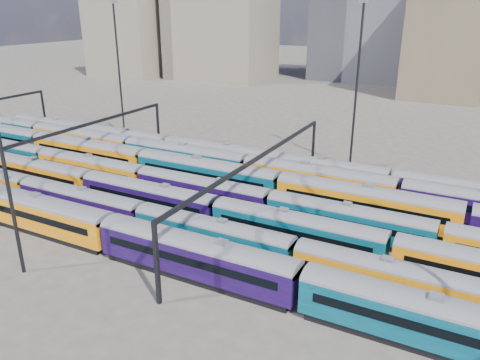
% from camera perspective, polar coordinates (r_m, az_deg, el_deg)
% --- Properties ---
extents(ground, '(500.00, 500.00, 0.00)m').
position_cam_1_polar(ground, '(62.59, -6.14, -2.79)').
color(ground, '#453E3A').
rests_on(ground, ground).
extents(rake_0, '(127.42, 3.11, 5.24)m').
position_cam_1_polar(rake_0, '(50.91, -15.68, -5.76)').
color(rake_0, black).
rests_on(rake_0, ground).
extents(rake_1, '(130.08, 2.72, 4.56)m').
position_cam_1_polar(rake_1, '(60.32, -18.87, -2.28)').
color(rake_1, black).
rests_on(rake_1, ground).
extents(rake_2, '(117.58, 2.87, 4.82)m').
position_cam_1_polar(rake_2, '(54.21, -2.88, -3.57)').
color(rake_2, black).
rests_on(rake_2, ground).
extents(rake_3, '(114.89, 2.80, 4.71)m').
position_cam_1_polar(rake_3, '(66.03, -11.80, 0.45)').
color(rake_3, black).
rests_on(rake_3, ground).
extents(rake_4, '(154.99, 3.24, 5.46)m').
position_cam_1_polar(rake_4, '(65.64, -4.10, 1.09)').
color(rake_4, black).
rests_on(rake_4, ground).
extents(rake_5, '(128.91, 3.14, 5.30)m').
position_cam_1_polar(rake_5, '(68.05, 0.80, 1.78)').
color(rake_5, black).
rests_on(rake_5, ground).
extents(rake_6, '(92.69, 2.72, 4.56)m').
position_cam_1_polar(rake_6, '(76.17, -3.09, 3.50)').
color(rake_6, black).
rests_on(rake_6, ground).
extents(gantry_1, '(0.35, 40.35, 8.03)m').
position_cam_1_polar(gantry_1, '(72.99, -19.61, 5.16)').
color(gantry_1, black).
rests_on(gantry_1, ground).
extents(gantry_2, '(0.35, 40.35, 8.03)m').
position_cam_1_polar(gantry_2, '(55.50, 2.25, 1.74)').
color(gantry_2, black).
rests_on(gantry_2, ground).
extents(mast_1, '(1.40, 0.50, 25.60)m').
position_cam_1_polar(mast_1, '(94.06, -14.59, 13.36)').
color(mast_1, black).
rests_on(mast_1, ground).
extents(mast_3, '(1.40, 0.50, 25.60)m').
position_cam_1_polar(mast_3, '(74.40, 14.09, 11.67)').
color(mast_3, black).
rests_on(mast_3, ground).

